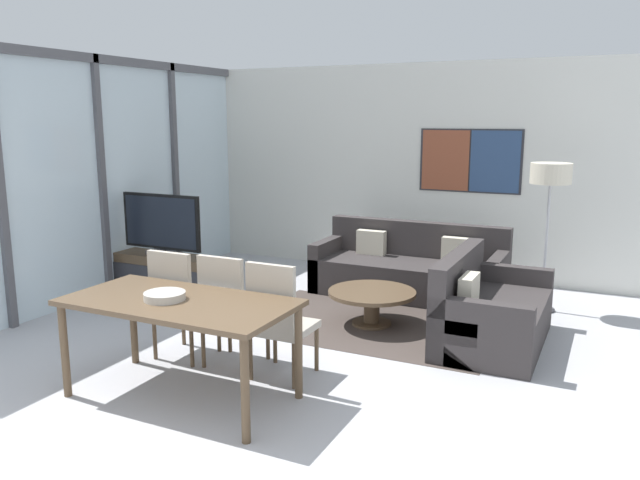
{
  "coord_description": "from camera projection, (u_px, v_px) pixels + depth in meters",
  "views": [
    {
      "loc": [
        2.64,
        -2.77,
        2.1
      ],
      "look_at": [
        0.11,
        2.48,
        0.95
      ],
      "focal_mm": 35.0,
      "sensor_mm": 36.0,
      "label": 1
    }
  ],
  "objects": [
    {
      "name": "ground_plane",
      "position": [
        136.0,
        452.0,
        3.97
      ],
      "size": [
        24.0,
        24.0,
        0.0
      ],
      "primitive_type": "plane",
      "color": "#B2B2B7"
    },
    {
      "name": "wall_back",
      "position": [
        406.0,
        170.0,
        8.41
      ],
      "size": [
        6.68,
        0.09,
        2.8
      ],
      "color": "silver",
      "rests_on": "ground_plane"
    },
    {
      "name": "window_wall_left",
      "position": [
        99.0,
        167.0,
        7.24
      ],
      "size": [
        0.07,
        5.34,
        2.8
      ],
      "color": "silver",
      "rests_on": "ground_plane"
    },
    {
      "name": "area_rug",
      "position": [
        371.0,
        324.0,
        6.42
      ],
      "size": [
        2.55,
        1.65,
        0.01
      ],
      "color": "#473D38",
      "rests_on": "ground_plane"
    },
    {
      "name": "tv_console",
      "position": [
        164.0,
        274.0,
        7.51
      ],
      "size": [
        1.68,
        0.39,
        0.48
      ],
      "color": "brown",
      "rests_on": "ground_plane"
    },
    {
      "name": "television",
      "position": [
        161.0,
        225.0,
        7.39
      ],
      "size": [
        1.1,
        0.2,
        0.73
      ],
      "color": "#2D2D33",
      "rests_on": "tv_console"
    },
    {
      "name": "sofa_main",
      "position": [
        410.0,
        271.0,
        7.49
      ],
      "size": [
        2.24,
        0.88,
        0.85
      ],
      "color": "#383333",
      "rests_on": "ground_plane"
    },
    {
      "name": "sofa_side",
      "position": [
        486.0,
        314.0,
        5.88
      ],
      "size": [
        0.88,
        1.55,
        0.85
      ],
      "rotation": [
        0.0,
        0.0,
        1.57
      ],
      "color": "#383333",
      "rests_on": "ground_plane"
    },
    {
      "name": "coffee_table",
      "position": [
        372.0,
        299.0,
        6.37
      ],
      "size": [
        0.9,
        0.9,
        0.36
      ],
      "color": "brown",
      "rests_on": "ground_plane"
    },
    {
      "name": "dining_table",
      "position": [
        179.0,
        310.0,
        4.63
      ],
      "size": [
        1.73,
        0.86,
        0.77
      ],
      "color": "brown",
      "rests_on": "ground_plane"
    },
    {
      "name": "dining_chair_left",
      "position": [
        179.0,
        301.0,
        5.42
      ],
      "size": [
        0.46,
        0.46,
        0.99
      ],
      "color": "#B2A899",
      "rests_on": "ground_plane"
    },
    {
      "name": "dining_chair_centre",
      "position": [
        229.0,
        307.0,
        5.24
      ],
      "size": [
        0.46,
        0.46,
        0.99
      ],
      "color": "#B2A899",
      "rests_on": "ground_plane"
    },
    {
      "name": "dining_chair_right",
      "position": [
        278.0,
        317.0,
        4.99
      ],
      "size": [
        0.46,
        0.46,
        0.99
      ],
      "color": "#B2A899",
      "rests_on": "ground_plane"
    },
    {
      "name": "fruit_bowl",
      "position": [
        165.0,
        295.0,
        4.61
      ],
      "size": [
        0.31,
        0.31,
        0.06
      ],
      "color": "#B7B2A8",
      "rests_on": "dining_table"
    },
    {
      "name": "floor_lamp",
      "position": [
        550.0,
        182.0,
        6.62
      ],
      "size": [
        0.43,
        0.43,
        1.62
      ],
      "color": "#2D2D33",
      "rests_on": "ground_plane"
    }
  ]
}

